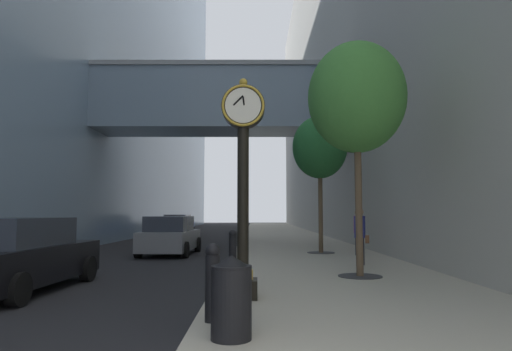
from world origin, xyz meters
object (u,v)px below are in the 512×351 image
object	(u,v)px
bollard_nearest	(213,280)
street_tree_mid_near	(321,148)
trash_bin	(232,296)
pedestrian_walking	(361,234)
street_clock	(244,176)
pedestrian_by_clock	(359,231)
car_black_far	(21,256)
car_grey_near	(171,236)
car_blue_mid	(179,225)
bollard_third	(233,249)
street_tree_near	(357,98)

from	to	relation	value
bollard_nearest	street_tree_mid_near	size ratio (longest dim) A/B	0.20
trash_bin	pedestrian_walking	distance (m)	8.93
street_clock	street_tree_mid_near	size ratio (longest dim) A/B	0.75
pedestrian_by_clock	car_black_far	size ratio (longest dim) A/B	0.37
car_grey_near	car_blue_mid	size ratio (longest dim) A/B	0.96
trash_bin	car_grey_near	xyz separation A→B (m)	(-3.29, 13.08, 0.11)
bollard_third	street_tree_near	distance (m)	5.25
street_tree_near	car_black_far	bearing A→B (deg)	-169.43
bollard_third	car_blue_mid	bearing A→B (deg)	103.62
street_tree_mid_near	pedestrian_by_clock	bearing A→B (deg)	-37.15
street_tree_near	car_blue_mid	xyz separation A→B (m)	(-8.70, 23.50, -3.92)
trash_bin	pedestrian_by_clock	size ratio (longest dim) A/B	0.60
pedestrian_walking	car_black_far	distance (m)	9.37
street_clock	car_blue_mid	distance (m)	27.07
bollard_nearest	car_blue_mid	distance (m)	28.72
trash_bin	pedestrian_by_clock	bearing A→B (deg)	69.60
bollard_nearest	bollard_third	xyz separation A→B (m)	(0.00, 5.75, 0.00)
pedestrian_by_clock	street_tree_near	bearing A→B (deg)	-102.67
street_tree_near	trash_bin	bearing A→B (deg)	-117.61
street_tree_near	street_tree_mid_near	distance (m)	6.76
bollard_nearest	pedestrian_walking	world-z (taller)	pedestrian_walking
car_grey_near	car_black_far	world-z (taller)	car_black_far
street_tree_near	car_blue_mid	distance (m)	25.37
street_clock	bollard_third	bearing A→B (deg)	95.74
car_grey_near	street_tree_mid_near	bearing A→B (deg)	-6.56
bollard_nearest	street_tree_mid_near	bearing A→B (deg)	74.08
street_tree_mid_near	car_blue_mid	distance (m)	19.22
street_clock	street_tree_mid_near	distance (m)	10.24
pedestrian_walking	street_tree_mid_near	bearing A→B (deg)	98.41
pedestrian_walking	pedestrian_by_clock	bearing A→B (deg)	78.02
pedestrian_by_clock	car_grey_near	bearing A→B (deg)	167.28
trash_bin	pedestrian_by_clock	distance (m)	12.15
street_tree_mid_near	car_grey_near	distance (m)	7.24
bollard_third	street_tree_mid_near	world-z (taller)	street_tree_mid_near
street_tree_near	pedestrian_by_clock	distance (m)	6.95
street_tree_near	car_grey_near	distance (m)	10.49
bollard_nearest	street_tree_near	distance (m)	6.97
pedestrian_by_clock	car_grey_near	distance (m)	7.72
street_tree_near	pedestrian_walking	distance (m)	4.50
street_clock	pedestrian_walking	xyz separation A→B (m)	(3.49, 5.45, -1.38)
pedestrian_walking	car_black_far	bearing A→B (deg)	-154.49
street_tree_near	car_black_far	size ratio (longest dim) A/B	1.30
bollard_nearest	car_blue_mid	bearing A→B (deg)	100.92
trash_bin	street_tree_mid_near	bearing A→B (deg)	76.64
bollard_third	car_grey_near	size ratio (longest dim) A/B	0.26
street_tree_mid_near	bollard_third	bearing A→B (deg)	-119.83
street_tree_mid_near	car_black_far	size ratio (longest dim) A/B	1.20
street_clock	car_black_far	distance (m)	5.42
street_tree_mid_near	car_grey_near	size ratio (longest dim) A/B	1.25
street_tree_near	trash_bin	xyz separation A→B (m)	(-2.94, -5.61, -4.04)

